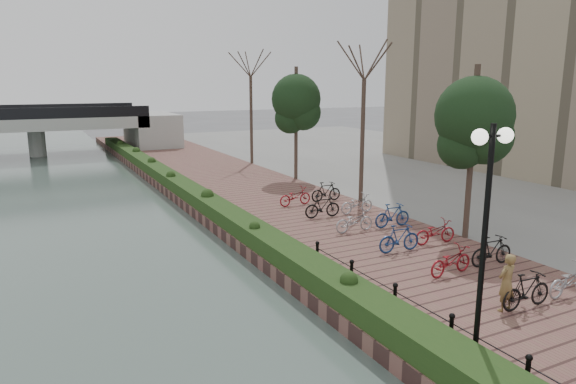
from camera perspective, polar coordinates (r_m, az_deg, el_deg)
promenade at (r=25.50m, az=-1.30°, el=-1.79°), size 8.00×75.00×0.50m
inland_pavement at (r=35.35m, az=22.77°, el=1.16°), size 24.00×75.00×0.50m
hedge at (r=26.47m, az=-10.32°, el=-0.25°), size 1.10×56.00×0.60m
chain_fence at (r=11.94m, az=21.14°, el=-16.20°), size 0.10×14.10×0.70m
lamppost at (r=11.00m, az=21.32°, el=-0.34°), size 1.02×0.32×5.07m
pedestrian at (r=14.62m, az=23.11°, el=-9.23°), size 0.60×0.42×1.55m
bicycle_parking at (r=19.12m, az=14.15°, el=-4.64°), size 2.40×17.32×1.00m
street_trees at (r=23.03m, az=13.03°, el=5.11°), size 3.20×37.12×6.80m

